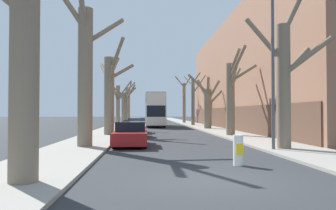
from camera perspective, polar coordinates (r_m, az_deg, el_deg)
The scene contains 21 objects.
ground_plane at distance 9.42m, azimuth 8.02°, elevation -12.97°, with size 300.00×300.00×0.00m, color #2B2D30.
sidewalk_left at distance 59.16m, azimuth -7.41°, elevation -3.12°, with size 3.35×120.00×0.12m, color gray.
sidewalk_right at distance 59.52m, azimuth 3.26°, elevation -3.12°, with size 3.35×120.00×0.12m, color gray.
building_facade_right at distance 40.05m, azimuth 16.77°, elevation 4.98°, with size 10.08×42.80×12.57m.
street_tree_left_0 at distance 9.38m, azimuth -23.82°, elevation 11.58°, with size 3.19×2.26×7.59m.
street_tree_left_1 at distance 18.12m, azimuth -14.23°, elevation 6.09°, with size 3.82×3.79×9.23m.
street_tree_left_2 at distance 27.39m, azimuth -10.07°, elevation 2.49°, with size 3.17×4.04×7.96m.
street_tree_left_3 at distance 36.44m, azimuth -8.62°, elevation 0.13°, with size 2.89×2.49×5.49m.
street_tree_left_4 at distance 45.95m, azimuth -7.78°, elevation -0.09°, with size 4.46×2.88×6.45m.
street_tree_left_5 at distance 54.51m, azimuth -7.05°, elevation 0.23°, with size 3.49×2.14×7.17m.
street_tree_right_0 at distance 17.49m, azimuth 19.68°, elevation 4.43°, with size 3.38×2.95×9.10m.
street_tree_right_1 at distance 26.71m, azimuth 11.04°, elevation 2.00°, with size 2.50×4.83×6.81m.
street_tree_right_2 at distance 37.69m, azimuth 6.87°, elevation 0.21°, with size 4.18×3.40×6.49m.
street_tree_right_3 at distance 47.96m, azimuth 4.41°, elevation 0.93°, with size 2.94×2.87×7.78m.
street_tree_right_4 at distance 59.31m, azimuth 2.80°, elevation 0.75°, with size 3.07×5.42×8.50m.
double_decker_bus at distance 45.09m, azimuth -2.30°, elevation -0.55°, with size 2.55×11.46×4.46m.
parked_car_0 at distance 18.99m, azimuth -6.51°, elevation -5.09°, with size 1.86×4.58×1.38m.
parked_car_1 at distance 25.64m, azimuth -5.83°, elevation -4.18°, with size 1.84×3.92×1.33m.
parked_car_2 at distance 30.91m, azimuth -5.50°, elevation -3.65°, with size 1.79×4.11×1.39m.
lamp_post at distance 17.01m, azimuth 17.47°, elevation 7.55°, with size 1.40×0.20×8.10m.
traffic_bollard at distance 12.16m, azimuth 12.12°, elevation -7.70°, with size 0.36×0.37×1.10m.
Camera 1 is at (-1.90, -9.03, 1.90)m, focal length 35.00 mm.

